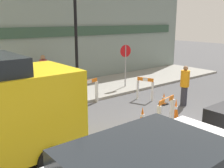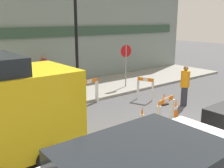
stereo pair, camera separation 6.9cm
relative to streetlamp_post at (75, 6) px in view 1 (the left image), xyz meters
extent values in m
plane|color=#4C4C4F|center=(1.09, -5.37, -3.92)|extent=(60.00, 60.00, 0.00)
cube|color=gray|center=(1.09, 0.88, -3.86)|extent=(18.00, 3.50, 0.12)
cube|color=gray|center=(1.09, 2.71, -1.17)|extent=(18.00, 0.12, 5.50)
cube|color=#2D4738|center=(1.09, 2.60, -1.12)|extent=(16.20, 0.10, 0.50)
cylinder|color=black|center=(0.00, 0.00, -3.69)|extent=(0.29, 0.29, 0.24)
cylinder|color=black|center=(0.00, 0.00, -1.01)|extent=(0.13, 0.13, 5.60)
cylinder|color=gray|center=(2.77, -0.04, -2.78)|extent=(0.06, 0.06, 2.05)
cylinder|color=red|center=(2.77, -0.04, -2.02)|extent=(0.59, 0.12, 0.60)
cube|color=white|center=(0.15, -4.54, -3.52)|extent=(0.09, 0.14, 0.81)
cube|color=white|center=(1.02, -4.36, -3.52)|extent=(0.09, 0.14, 0.81)
cube|color=orange|center=(0.58, -4.45, -3.04)|extent=(0.94, 0.21, 0.15)
cube|color=white|center=(0.58, -4.45, -3.04)|extent=(0.29, 0.09, 0.14)
cube|color=white|center=(2.28, -2.32, -3.51)|extent=(0.14, 0.10, 0.83)
cube|color=white|center=(2.04, -1.68, -3.51)|extent=(0.14, 0.10, 0.83)
cube|color=orange|center=(2.16, -2.00, -3.02)|extent=(0.29, 0.70, 0.15)
cube|color=white|center=(2.16, -2.00, -3.02)|extent=(0.11, 0.22, 0.14)
cube|color=white|center=(0.36, -0.92, -3.48)|extent=(0.09, 0.14, 0.89)
cube|color=white|center=(-0.50, -1.11, -3.48)|extent=(0.09, 0.14, 0.89)
cube|color=orange|center=(-0.07, -1.02, -2.96)|extent=(0.93, 0.23, 0.15)
cube|color=white|center=(-0.07, -1.02, -2.96)|extent=(0.28, 0.09, 0.14)
cube|color=white|center=(-1.63, -1.97, -3.46)|extent=(0.13, 0.06, 0.93)
cube|color=white|center=(-1.65, -2.77, -3.46)|extent=(0.13, 0.06, 0.93)
cube|color=orange|center=(-1.64, -2.37, -2.92)|extent=(0.05, 0.86, 0.15)
cube|color=white|center=(-1.64, -2.37, -2.92)|extent=(0.04, 0.26, 0.13)
cube|color=black|center=(-0.05, -4.02, -3.90)|extent=(0.30, 0.30, 0.04)
cone|color=orange|center=(-0.05, -4.02, -3.57)|extent=(0.23, 0.23, 0.64)
cylinder|color=white|center=(-0.05, -4.02, -3.53)|extent=(0.13, 0.13, 0.09)
cube|color=black|center=(1.32, -4.29, -3.90)|extent=(0.30, 0.30, 0.04)
cone|color=orange|center=(1.32, -4.29, -3.53)|extent=(0.22, 0.23, 0.70)
cylinder|color=white|center=(1.32, -4.29, -3.50)|extent=(0.13, 0.13, 0.10)
cube|color=black|center=(2.30, -2.94, -3.90)|extent=(0.30, 0.30, 0.04)
cone|color=orange|center=(2.30, -2.94, -3.66)|extent=(0.23, 0.22, 0.45)
cylinder|color=white|center=(2.30, -2.94, -3.64)|extent=(0.13, 0.13, 0.06)
cylinder|color=#33333D|center=(2.82, -3.53, -3.53)|extent=(0.33, 0.33, 0.79)
cylinder|color=orange|center=(2.82, -3.53, -2.81)|extent=(0.46, 0.46, 0.66)
sphere|color=#8E6647|center=(2.82, -3.53, -2.39)|extent=(0.25, 0.25, 0.19)
cylinder|color=#33333D|center=(-0.66, 1.96, -3.41)|extent=(0.35, 0.35, 0.79)
cylinder|color=#A33D3D|center=(-0.66, 1.96, -2.69)|extent=(0.48, 0.48, 0.66)
sphere|color=#8E6647|center=(-0.66, 1.96, -2.25)|extent=(0.30, 0.30, 0.22)
cube|color=#1E2328|center=(-3.56, -7.48, -2.40)|extent=(2.13, 1.56, 0.55)
cylinder|color=black|center=(-0.03, -6.59, -3.62)|extent=(0.60, 0.18, 0.60)
cylinder|color=black|center=(-3.56, -2.56, -3.62)|extent=(0.60, 0.18, 0.60)
cylinder|color=black|center=(-3.56, -4.54, -3.62)|extent=(0.60, 0.18, 0.60)
camera|label=1|loc=(-5.83, -9.58, -0.53)|focal=42.00mm
camera|label=2|loc=(-5.78, -9.63, -0.53)|focal=42.00mm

